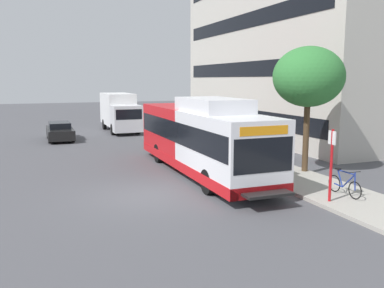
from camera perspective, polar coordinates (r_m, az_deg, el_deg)
name	(u,v)px	position (r m, az deg, el deg)	size (l,w,h in m)	color
ground_plane	(107,159)	(23.79, -11.63, -2.10)	(120.00, 120.00, 0.00)	#4C4C51
sidewalk_curb	(234,156)	(24.07, 5.86, -1.66)	(3.00, 56.00, 0.14)	#A8A399
transit_bus	(201,138)	(19.63, 1.24, 0.82)	(2.58, 12.25, 3.65)	white
bus_stop_sign_pole	(331,160)	(15.43, 18.67, -2.08)	(0.10, 0.36, 2.60)	red
bicycle_parked	(345,184)	(16.61, 20.29, -5.25)	(0.52, 1.76, 1.02)	black
street_tree_near_stop	(309,77)	(20.03, 15.77, 8.85)	(3.28, 3.28, 5.84)	#4C3823
parked_car_far_lane	(60,131)	(32.15, -17.75, 1.69)	(1.80, 4.50, 1.33)	black
box_truck_background	(120,111)	(36.29, -9.94, 4.47)	(2.32, 7.01, 3.25)	silver
lattice_comm_tower	(210,21)	(53.11, 2.56, 16.59)	(1.10, 1.10, 34.34)	#B7B7BC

